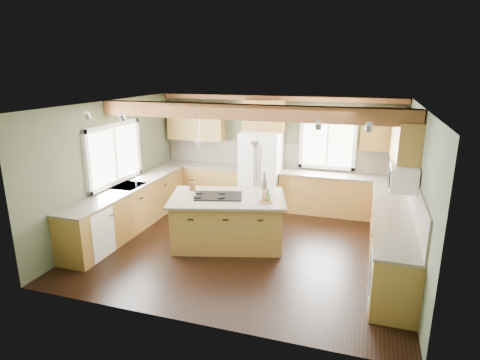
% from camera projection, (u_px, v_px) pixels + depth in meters
% --- Properties ---
extents(floor, '(5.60, 5.60, 0.00)m').
position_uv_depth(floor, '(247.00, 245.00, 7.51)').
color(floor, black).
rests_on(floor, ground).
extents(ceiling, '(5.60, 5.60, 0.00)m').
position_uv_depth(ceiling, '(247.00, 104.00, 6.81)').
color(ceiling, silver).
rests_on(ceiling, wall_back).
extents(wall_back, '(5.60, 0.00, 5.60)m').
position_uv_depth(wall_back, '(278.00, 151.00, 9.45)').
color(wall_back, '#484F38').
rests_on(wall_back, ground).
extents(wall_left, '(0.00, 5.00, 5.00)m').
position_uv_depth(wall_left, '(113.00, 167.00, 7.98)').
color(wall_left, '#484F38').
rests_on(wall_left, ground).
extents(wall_right, '(0.00, 5.00, 5.00)m').
position_uv_depth(wall_right, '(416.00, 192.00, 6.33)').
color(wall_right, '#484F38').
rests_on(wall_right, ground).
extents(ceiling_beam, '(5.55, 0.26, 0.26)m').
position_uv_depth(ceiling_beam, '(247.00, 112.00, 6.83)').
color(ceiling_beam, brown).
rests_on(ceiling_beam, ceiling).
extents(soffit_trim, '(5.55, 0.20, 0.10)m').
position_uv_depth(soffit_trim, '(278.00, 98.00, 9.02)').
color(soffit_trim, brown).
rests_on(soffit_trim, ceiling).
extents(backsplash_back, '(5.58, 0.03, 0.58)m').
position_uv_depth(backsplash_back, '(277.00, 155.00, 9.46)').
color(backsplash_back, brown).
rests_on(backsplash_back, wall_back).
extents(backsplash_right, '(0.03, 3.70, 0.58)m').
position_uv_depth(backsplash_right, '(414.00, 197.00, 6.41)').
color(backsplash_right, brown).
rests_on(backsplash_right, wall_right).
extents(base_cab_back_left, '(2.02, 0.60, 0.88)m').
position_uv_depth(base_cab_back_left, '(203.00, 183.00, 9.93)').
color(base_cab_back_left, brown).
rests_on(base_cab_back_left, floor).
extents(counter_back_left, '(2.06, 0.64, 0.04)m').
position_uv_depth(counter_back_left, '(203.00, 165.00, 9.81)').
color(counter_back_left, '#433C31').
rests_on(counter_back_left, base_cab_back_left).
extents(base_cab_back_right, '(2.62, 0.60, 0.88)m').
position_uv_depth(base_cab_back_right, '(339.00, 196.00, 8.97)').
color(base_cab_back_right, brown).
rests_on(base_cab_back_right, floor).
extents(counter_back_right, '(2.66, 0.64, 0.04)m').
position_uv_depth(counter_back_right, '(340.00, 176.00, 8.84)').
color(counter_back_right, '#433C31').
rests_on(counter_back_right, base_cab_back_right).
extents(base_cab_left, '(0.60, 3.70, 0.88)m').
position_uv_depth(base_cab_left, '(130.00, 208.00, 8.17)').
color(base_cab_left, brown).
rests_on(base_cab_left, floor).
extents(counter_left, '(0.64, 3.74, 0.04)m').
position_uv_depth(counter_left, '(129.00, 186.00, 8.05)').
color(counter_left, '#433C31').
rests_on(counter_left, base_cab_left).
extents(base_cab_right, '(0.60, 3.70, 0.88)m').
position_uv_depth(base_cab_right, '(390.00, 239.00, 6.70)').
color(base_cab_right, brown).
rests_on(base_cab_right, floor).
extents(counter_right, '(0.64, 3.74, 0.04)m').
position_uv_depth(counter_right, '(393.00, 213.00, 6.58)').
color(counter_right, '#433C31').
rests_on(counter_right, base_cab_right).
extents(upper_cab_back_left, '(1.40, 0.35, 0.90)m').
position_uv_depth(upper_cab_back_left, '(196.00, 121.00, 9.70)').
color(upper_cab_back_left, brown).
rests_on(upper_cab_back_left, wall_back).
extents(upper_cab_over_fridge, '(0.96, 0.35, 0.70)m').
position_uv_depth(upper_cab_over_fridge, '(264.00, 115.00, 9.15)').
color(upper_cab_over_fridge, brown).
rests_on(upper_cab_over_fridge, wall_back).
extents(upper_cab_right, '(0.35, 2.20, 0.90)m').
position_uv_depth(upper_cab_right, '(405.00, 142.00, 7.03)').
color(upper_cab_right, brown).
rests_on(upper_cab_right, wall_right).
extents(upper_cab_back_corner, '(0.90, 0.35, 0.90)m').
position_uv_depth(upper_cab_back_corner, '(383.00, 129.00, 8.44)').
color(upper_cab_back_corner, brown).
rests_on(upper_cab_back_corner, wall_back).
extents(window_left, '(0.04, 1.60, 1.05)m').
position_uv_depth(window_left, '(114.00, 154.00, 7.95)').
color(window_left, white).
rests_on(window_left, wall_left).
extents(window_back, '(1.10, 0.04, 1.00)m').
position_uv_depth(window_back, '(328.00, 144.00, 9.03)').
color(window_back, white).
rests_on(window_back, wall_back).
extents(sink, '(0.50, 0.65, 0.03)m').
position_uv_depth(sink, '(129.00, 186.00, 8.05)').
color(sink, '#262628').
rests_on(sink, counter_left).
extents(faucet, '(0.02, 0.02, 0.28)m').
position_uv_depth(faucet, '(136.00, 180.00, 7.95)').
color(faucet, '#B2B2B7').
rests_on(faucet, sink).
extents(dishwasher, '(0.60, 0.60, 0.84)m').
position_uv_depth(dishwasher, '(89.00, 233.00, 6.98)').
color(dishwasher, white).
rests_on(dishwasher, floor).
extents(oven, '(0.60, 0.72, 0.84)m').
position_uv_depth(oven, '(393.00, 277.00, 5.52)').
color(oven, white).
rests_on(oven, floor).
extents(microwave, '(0.40, 0.70, 0.38)m').
position_uv_depth(microwave, '(403.00, 177.00, 6.29)').
color(microwave, white).
rests_on(microwave, wall_right).
extents(pendant_left, '(0.18, 0.18, 0.16)m').
position_uv_depth(pendant_left, '(200.00, 145.00, 7.11)').
color(pendant_left, '#B2B2B7').
rests_on(pendant_left, ceiling).
extents(pendant_right, '(0.18, 0.18, 0.16)m').
position_uv_depth(pendant_right, '(255.00, 145.00, 7.08)').
color(pendant_right, '#B2B2B7').
rests_on(pendant_right, ceiling).
extents(refrigerator, '(0.90, 0.74, 1.80)m').
position_uv_depth(refrigerator, '(261.00, 170.00, 9.30)').
color(refrigerator, white).
rests_on(refrigerator, floor).
extents(island, '(2.21, 1.68, 0.88)m').
position_uv_depth(island, '(228.00, 221.00, 7.49)').
color(island, brown).
rests_on(island, floor).
extents(island_top, '(2.37, 1.84, 0.04)m').
position_uv_depth(island_top, '(228.00, 198.00, 7.36)').
color(island_top, '#433C31').
rests_on(island_top, island).
extents(cooktop, '(0.97, 0.77, 0.02)m').
position_uv_depth(cooktop, '(219.00, 196.00, 7.36)').
color(cooktop, black).
rests_on(cooktop, island_top).
extents(knife_block, '(0.12, 0.10, 0.18)m').
position_uv_depth(knife_block, '(193.00, 186.00, 7.68)').
color(knife_block, brown).
rests_on(knife_block, island_top).
extents(utensil_crock, '(0.12, 0.12, 0.15)m').
position_uv_depth(utensil_crock, '(264.00, 185.00, 7.80)').
color(utensil_crock, '#372F2C').
rests_on(utensil_crock, island_top).
extents(bottle_tray, '(0.31, 0.31, 0.23)m').
position_uv_depth(bottle_tray, '(266.00, 196.00, 7.03)').
color(bottle_tray, brown).
rests_on(bottle_tray, island_top).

